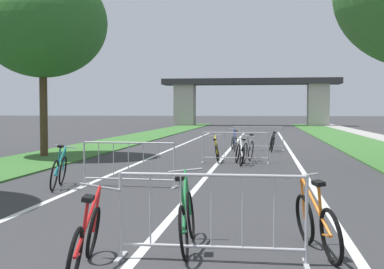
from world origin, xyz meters
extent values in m
cube|color=#386B2D|center=(-6.42, 27.70, 0.03)|extent=(3.17, 67.72, 0.05)
cube|color=#386B2D|center=(6.42, 27.70, 0.03)|extent=(3.17, 67.72, 0.05)
cube|color=silver|center=(0.00, 19.59, 0.00)|extent=(0.14, 39.18, 0.01)
cube|color=silver|center=(2.66, 19.59, 0.00)|extent=(0.14, 39.18, 0.01)
cube|color=silver|center=(-2.66, 19.59, 0.00)|extent=(0.14, 39.18, 0.01)
cube|color=#2D2D30|center=(0.00, 55.97, 4.97)|extent=(19.80, 3.26, 0.64)
cube|color=#ADA89E|center=(-7.46, 55.97, 2.32)|extent=(2.24, 2.40, 4.64)
cube|color=#ADA89E|center=(7.46, 55.97, 2.32)|extent=(2.24, 2.40, 4.64)
cylinder|color=#4C3823|center=(-6.75, 16.17, 1.63)|extent=(0.29, 0.29, 3.26)
ellipsoid|color=#2D6628|center=(-6.75, 16.17, 5.08)|extent=(4.85, 4.85, 4.12)
cylinder|color=#ADADB2|center=(-0.18, 3.60, 0.53)|extent=(0.04, 0.04, 1.05)
cube|color=#ADADB2|center=(-0.18, 3.60, 0.01)|extent=(0.06, 0.44, 0.03)
cylinder|color=#ADADB2|center=(2.02, 3.61, 0.53)|extent=(0.04, 0.04, 1.05)
cube|color=#ADADB2|center=(2.02, 3.61, 0.01)|extent=(0.06, 0.44, 0.03)
cylinder|color=#ADADB2|center=(0.92, 3.60, 1.03)|extent=(2.19, 0.05, 0.04)
cylinder|color=#ADADB2|center=(0.92, 3.60, 0.18)|extent=(2.19, 0.05, 0.04)
cylinder|color=#ADADB2|center=(0.19, 3.60, 0.61)|extent=(0.02, 0.02, 0.87)
cylinder|color=#ADADB2|center=(0.56, 3.60, 0.61)|extent=(0.02, 0.02, 0.87)
cylinder|color=#ADADB2|center=(0.92, 3.60, 0.61)|extent=(0.02, 0.02, 0.87)
cylinder|color=#ADADB2|center=(1.29, 3.60, 0.61)|extent=(0.02, 0.02, 0.87)
cylinder|color=#ADADB2|center=(1.65, 3.61, 0.61)|extent=(0.02, 0.02, 0.87)
cylinder|color=#ADADB2|center=(-2.69, 9.31, 0.53)|extent=(0.04, 0.04, 1.05)
cube|color=#ADADB2|center=(-2.69, 9.31, 0.01)|extent=(0.09, 0.44, 0.03)
cylinder|color=#ADADB2|center=(-0.50, 9.18, 0.53)|extent=(0.04, 0.04, 1.05)
cube|color=#ADADB2|center=(-0.50, 9.18, 0.01)|extent=(0.09, 0.44, 0.03)
cylinder|color=#ADADB2|center=(-1.60, 9.25, 1.03)|extent=(2.19, 0.17, 0.04)
cylinder|color=#ADADB2|center=(-1.60, 9.25, 0.18)|extent=(2.19, 0.17, 0.04)
cylinder|color=#ADADB2|center=(-2.32, 9.29, 0.61)|extent=(0.02, 0.02, 0.87)
cylinder|color=#ADADB2|center=(-1.96, 9.27, 0.61)|extent=(0.02, 0.02, 0.87)
cylinder|color=#ADADB2|center=(-1.60, 9.25, 0.61)|extent=(0.02, 0.02, 0.87)
cylinder|color=#ADADB2|center=(-1.23, 9.23, 0.61)|extent=(0.02, 0.02, 0.87)
cylinder|color=#ADADB2|center=(-0.87, 9.21, 0.61)|extent=(0.02, 0.02, 0.87)
cylinder|color=#ADADB2|center=(-0.52, 14.90, 0.53)|extent=(0.04, 0.04, 1.05)
cube|color=#ADADB2|center=(-0.52, 14.90, 0.01)|extent=(0.06, 0.44, 0.03)
cylinder|color=#ADADB2|center=(1.67, 14.89, 0.53)|extent=(0.04, 0.04, 1.05)
cube|color=#ADADB2|center=(1.67, 14.89, 0.01)|extent=(0.06, 0.44, 0.03)
cylinder|color=#ADADB2|center=(0.58, 14.90, 1.03)|extent=(2.19, 0.04, 0.04)
cylinder|color=#ADADB2|center=(0.58, 14.90, 0.18)|extent=(2.19, 0.04, 0.04)
cylinder|color=#ADADB2|center=(-0.16, 14.90, 0.61)|extent=(0.02, 0.02, 0.87)
cylinder|color=#ADADB2|center=(0.21, 14.90, 0.61)|extent=(0.02, 0.02, 0.87)
cylinder|color=#ADADB2|center=(0.58, 14.90, 0.61)|extent=(0.02, 0.02, 0.87)
cylinder|color=#ADADB2|center=(0.94, 14.90, 0.61)|extent=(0.02, 0.02, 0.87)
cylinder|color=#ADADB2|center=(1.31, 14.90, 0.61)|extent=(0.02, 0.02, 0.87)
cylinder|color=#ADADB2|center=(0.18, 20.53, 0.53)|extent=(0.04, 0.04, 1.05)
cube|color=#ADADB2|center=(0.18, 20.53, 0.01)|extent=(0.07, 0.44, 0.03)
cylinder|color=#ADADB2|center=(2.37, 20.56, 0.53)|extent=(0.04, 0.04, 1.05)
cube|color=#ADADB2|center=(2.37, 20.56, 0.01)|extent=(0.07, 0.44, 0.03)
cylinder|color=#ADADB2|center=(1.27, 20.54, 1.03)|extent=(2.19, 0.07, 0.04)
cylinder|color=#ADADB2|center=(1.27, 20.54, 0.18)|extent=(2.19, 0.07, 0.04)
cylinder|color=#ADADB2|center=(0.54, 20.53, 0.61)|extent=(0.02, 0.02, 0.87)
cylinder|color=#ADADB2|center=(0.91, 20.54, 0.61)|extent=(0.02, 0.02, 0.87)
cylinder|color=#ADADB2|center=(1.27, 20.54, 0.61)|extent=(0.02, 0.02, 0.87)
cylinder|color=#ADADB2|center=(1.64, 20.55, 0.61)|extent=(0.02, 0.02, 0.87)
cylinder|color=#ADADB2|center=(2.00, 20.55, 0.61)|extent=(0.02, 0.02, 0.87)
torus|color=black|center=(1.91, 19.61, 0.34)|extent=(0.21, 0.69, 0.67)
torus|color=black|center=(1.85, 20.68, 0.34)|extent=(0.21, 0.69, 0.67)
cylinder|color=black|center=(1.93, 20.12, 0.60)|extent=(0.10, 1.05, 0.56)
cylinder|color=black|center=(1.94, 19.92, 0.56)|extent=(0.16, 0.12, 0.54)
cylinder|color=black|center=(1.89, 19.78, 0.31)|extent=(0.06, 0.35, 0.08)
cylinder|color=black|center=(1.91, 20.66, 0.60)|extent=(0.15, 0.09, 0.53)
cube|color=black|center=(1.99, 19.88, 0.82)|extent=(0.12, 0.25, 0.07)
cylinder|color=#99999E|center=(1.96, 20.64, 0.86)|extent=(0.51, 0.05, 0.13)
torus|color=black|center=(1.08, 15.80, 0.35)|extent=(0.25, 0.71, 0.70)
torus|color=black|center=(0.90, 14.83, 0.35)|extent=(0.25, 0.71, 0.70)
cylinder|color=#B7B7BC|center=(1.03, 15.33, 0.64)|extent=(0.15, 0.96, 0.61)
cylinder|color=#B7B7BC|center=(1.06, 15.52, 0.61)|extent=(0.14, 0.10, 0.64)
cylinder|color=#B7B7BC|center=(1.05, 15.64, 0.32)|extent=(0.09, 0.32, 0.08)
cylinder|color=#B7B7BC|center=(0.94, 14.85, 0.64)|extent=(0.12, 0.08, 0.58)
cube|color=black|center=(1.10, 15.54, 0.93)|extent=(0.15, 0.26, 0.06)
cylinder|color=#99999E|center=(0.98, 14.86, 0.93)|extent=(0.51, 0.12, 0.09)
torus|color=black|center=(2.30, 3.65, 0.34)|extent=(0.29, 0.69, 0.67)
torus|color=black|center=(2.08, 4.60, 0.34)|extent=(0.29, 0.69, 0.67)
cylinder|color=orange|center=(2.16, 4.09, 0.63)|extent=(0.33, 0.91, 0.62)
cylinder|color=orange|center=(2.20, 3.92, 0.60)|extent=(0.11, 0.13, 0.64)
cylinder|color=orange|center=(2.27, 3.81, 0.31)|extent=(0.09, 0.31, 0.08)
cylinder|color=orange|center=(2.05, 4.56, 0.63)|extent=(0.10, 0.11, 0.59)
cube|color=black|center=(2.17, 3.87, 0.92)|extent=(0.16, 0.26, 0.06)
cylinder|color=#99999E|center=(2.02, 4.53, 0.92)|extent=(0.46, 0.14, 0.09)
torus|color=black|center=(-3.05, 8.39, 0.35)|extent=(0.28, 0.71, 0.70)
torus|color=black|center=(-3.23, 9.33, 0.35)|extent=(0.28, 0.71, 0.70)
cylinder|color=#197A7F|center=(-3.09, 8.84, 0.64)|extent=(0.13, 0.93, 0.61)
cylinder|color=#197A7F|center=(-3.06, 8.67, 0.64)|extent=(0.16, 0.09, 0.68)
cylinder|color=#197A7F|center=(-3.08, 8.54, 0.32)|extent=(0.09, 0.31, 0.08)
cylinder|color=#197A7F|center=(-3.18, 9.31, 0.64)|extent=(0.14, 0.07, 0.58)
cube|color=black|center=(-3.00, 8.64, 0.97)|extent=(0.15, 0.26, 0.06)
cylinder|color=#99999E|center=(-3.13, 9.29, 0.92)|extent=(0.51, 0.13, 0.11)
torus|color=black|center=(0.32, 19.69, 0.33)|extent=(0.21, 0.67, 0.66)
torus|color=black|center=(0.15, 20.68, 0.33)|extent=(0.21, 0.67, 0.66)
cylinder|color=#1E389E|center=(0.26, 20.16, 0.63)|extent=(0.15, 0.98, 0.63)
cylinder|color=#1E389E|center=(0.29, 19.97, 0.58)|extent=(0.12, 0.11, 0.60)
cylinder|color=#1E389E|center=(0.29, 19.84, 0.31)|extent=(0.09, 0.33, 0.08)
cylinder|color=#1E389E|center=(0.18, 20.66, 0.63)|extent=(0.11, 0.08, 0.60)
cube|color=black|center=(0.32, 19.94, 0.88)|extent=(0.14, 0.25, 0.06)
cylinder|color=#99999E|center=(0.21, 20.64, 0.93)|extent=(0.49, 0.11, 0.07)
torus|color=black|center=(-0.03, 14.76, 0.31)|extent=(0.17, 0.62, 0.61)
torus|color=black|center=(-0.09, 15.77, 0.31)|extent=(0.17, 0.62, 0.61)
cylinder|color=gold|center=(-0.11, 15.24, 0.60)|extent=(0.19, 0.97, 0.61)
cylinder|color=gold|center=(-0.08, 15.05, 0.52)|extent=(0.13, 0.13, 0.53)
cylinder|color=gold|center=(-0.04, 14.92, 0.29)|extent=(0.04, 0.33, 0.07)
cylinder|color=gold|center=(-0.13, 15.74, 0.60)|extent=(0.13, 0.10, 0.58)
cube|color=black|center=(-0.12, 15.01, 0.79)|extent=(0.12, 0.25, 0.07)
cylinder|color=#99999E|center=(-0.18, 15.71, 0.88)|extent=(0.42, 0.05, 0.10)
torus|color=black|center=(0.85, 13.99, 0.32)|extent=(0.28, 0.66, 0.64)
torus|color=black|center=(0.66, 14.99, 0.32)|extent=(0.28, 0.66, 0.64)
cylinder|color=silver|center=(0.80, 14.48, 0.58)|extent=(0.14, 0.99, 0.55)
cylinder|color=silver|center=(0.83, 14.28, 0.56)|extent=(0.16, 0.10, 0.57)
cylinder|color=silver|center=(0.81, 14.15, 0.30)|extent=(0.10, 0.33, 0.08)
cylinder|color=silver|center=(0.70, 14.98, 0.58)|extent=(0.14, 0.07, 0.52)
cube|color=black|center=(0.89, 14.26, 0.84)|extent=(0.15, 0.26, 0.07)
cylinder|color=#99999E|center=(0.75, 14.96, 0.83)|extent=(0.51, 0.12, 0.12)
torus|color=black|center=(0.59, 3.59, 0.33)|extent=(0.15, 0.67, 0.67)
torus|color=black|center=(0.52, 4.66, 0.33)|extent=(0.15, 0.67, 0.67)
cylinder|color=#1E7238|center=(0.53, 4.10, 0.65)|extent=(0.18, 1.04, 0.66)
cylinder|color=#1E7238|center=(0.54, 3.89, 0.62)|extent=(0.12, 0.13, 0.68)
cylinder|color=#1E7238|center=(0.58, 3.76, 0.31)|extent=(0.04, 0.35, 0.08)
cylinder|color=#1E7238|center=(0.49, 4.63, 0.65)|extent=(0.11, 0.10, 0.63)
cube|color=black|center=(0.51, 3.85, 0.96)|extent=(0.12, 0.25, 0.06)
cylinder|color=#99999E|center=(0.46, 4.60, 0.96)|extent=(0.47, 0.06, 0.08)
torus|color=black|center=(-0.34, 2.50, 0.32)|extent=(0.25, 0.65, 0.63)
torus|color=black|center=(-0.51, 3.57, 0.32)|extent=(0.25, 0.65, 0.63)
cylinder|color=red|center=(-0.37, 3.02, 0.60)|extent=(0.11, 1.06, 0.59)
cylinder|color=red|center=(-0.35, 2.81, 0.57)|extent=(0.16, 0.11, 0.61)
cylinder|color=red|center=(-0.37, 2.67, 0.29)|extent=(0.09, 0.35, 0.07)
cylinder|color=red|center=(-0.46, 3.55, 0.60)|extent=(0.14, 0.07, 0.56)
cube|color=black|center=(-0.29, 2.78, 0.87)|extent=(0.14, 0.25, 0.07)
cylinder|color=#99999E|center=(-0.41, 3.53, 0.88)|extent=(0.48, 0.10, 0.11)
camera|label=1|loc=(1.52, -2.35, 1.79)|focal=48.12mm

